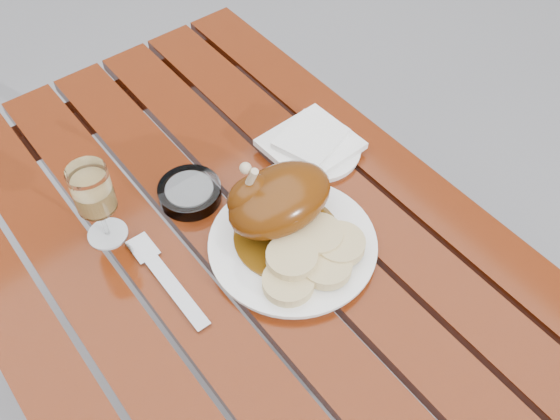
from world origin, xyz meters
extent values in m
plane|color=slate|center=(0.00, 0.00, 0.00)|extent=(60.00, 60.00, 0.00)
cube|color=maroon|center=(0.00, 0.00, 0.38)|extent=(0.80, 1.20, 0.75)
cylinder|color=white|center=(0.08, -0.06, 0.76)|extent=(0.36, 0.36, 0.02)
cylinder|color=#603A0B|center=(0.08, -0.04, 0.77)|extent=(0.18, 0.18, 0.00)
ellipsoid|color=#692E07|center=(0.09, -0.01, 0.82)|extent=(0.19, 0.13, 0.10)
ellipsoid|color=#692E07|center=(0.05, 0.02, 0.83)|extent=(0.09, 0.06, 0.07)
cylinder|color=#C6B28C|center=(0.05, 0.02, 0.86)|extent=(0.03, 0.04, 0.10)
cylinder|color=#D0B97E|center=(0.02, -0.12, 0.78)|extent=(0.08, 0.08, 0.02)
cylinder|color=#D0B97E|center=(0.08, -0.13, 0.78)|extent=(0.08, 0.08, 0.02)
cylinder|color=#D0B97E|center=(0.13, -0.12, 0.79)|extent=(0.08, 0.08, 0.02)
cylinder|color=#D0B97E|center=(0.11, -0.08, 0.79)|extent=(0.08, 0.08, 0.02)
cylinder|color=#D0B97E|center=(0.05, -0.09, 0.79)|extent=(0.08, 0.08, 0.02)
cylinder|color=tan|center=(-0.16, 0.16, 0.83)|extent=(0.07, 0.07, 0.16)
cylinder|color=white|center=(0.26, 0.09, 0.76)|extent=(0.21, 0.21, 0.01)
cube|color=white|center=(0.25, 0.10, 0.77)|extent=(0.17, 0.16, 0.01)
cylinder|color=#B2B7BC|center=(0.00, 0.14, 0.76)|extent=(0.13, 0.13, 0.03)
cube|color=gray|center=(-0.12, 0.01, 0.75)|extent=(0.03, 0.20, 0.01)
cube|color=gray|center=(0.10, -0.07, 0.75)|extent=(0.06, 0.21, 0.01)
camera|label=1|loc=(-0.32, -0.53, 1.61)|focal=40.00mm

